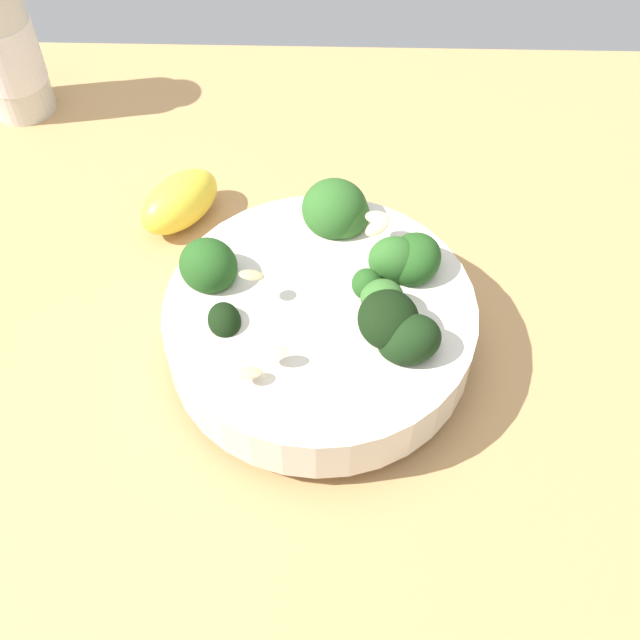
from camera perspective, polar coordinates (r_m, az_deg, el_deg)
The scene contains 4 objects.
ground_plane at distance 63.77cm, azimuth -0.84°, elevation -1.55°, with size 70.51×70.51×4.80cm, color tan.
bowl_of_broccoli at distance 57.40cm, azimuth 0.33°, elevation 0.36°, with size 21.74×22.54×9.20cm.
lemon_wedge at distance 68.40cm, azimuth -9.80°, elevation 8.16°, with size 7.58×4.30×4.18cm, color yellow.
bottle_tall at distance 80.50cm, azimuth -21.26°, elevation 17.66°, with size 5.71×5.71×15.90cm.
Camera 1 is at (1.87, -36.89, 49.58)cm, focal length 45.76 mm.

